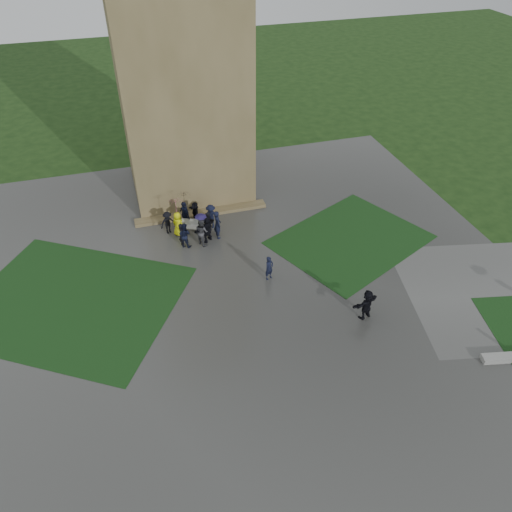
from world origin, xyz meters
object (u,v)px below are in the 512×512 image
object	(u,v)px
pedestrian_mid	(269,268)
pedestrian_near	(367,304)
tower	(178,61)
bench	(194,226)

from	to	relation	value
pedestrian_mid	pedestrian_near	xyz separation A→B (m)	(3.88, -4.42, 0.13)
tower	bench	size ratio (longest dim) A/B	10.99
pedestrian_mid	pedestrian_near	world-z (taller)	pedestrian_near
pedestrian_mid	pedestrian_near	bearing A→B (deg)	-76.42
pedestrian_near	bench	bearing A→B (deg)	-72.46
tower	pedestrian_near	bearing A→B (deg)	-69.25
tower	pedestrian_near	world-z (taller)	tower
tower	pedestrian_mid	xyz separation A→B (m)	(2.39, -12.14, -8.22)
tower	pedestrian_mid	world-z (taller)	tower
bench	pedestrian_mid	xyz separation A→B (m)	(3.26, -5.80, 0.29)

